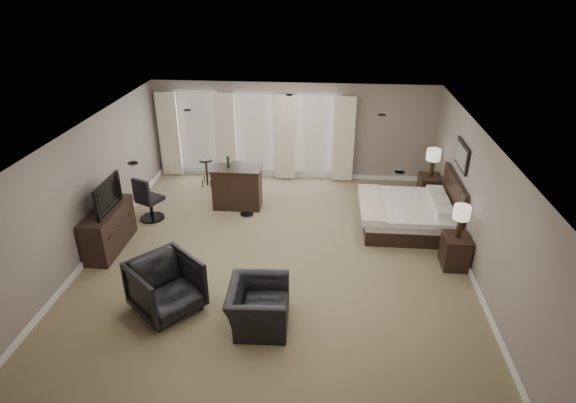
# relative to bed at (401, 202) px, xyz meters

# --- Properties ---
(room) EXTENTS (7.60, 8.60, 2.64)m
(room) POSITION_rel_bed_xyz_m (-2.58, -1.55, 0.68)
(room) COLOR #7C6C4E
(room) RESTS_ON ground
(window_bay) EXTENTS (5.25, 0.20, 2.30)m
(window_bay) POSITION_rel_bed_xyz_m (-3.58, 2.56, 0.58)
(window_bay) COLOR silver
(window_bay) RESTS_ON room
(bed) EXTENTS (1.96, 1.87, 1.25)m
(bed) POSITION_rel_bed_xyz_m (0.00, 0.00, 0.00)
(bed) COLOR silver
(bed) RESTS_ON ground
(nightstand_near) EXTENTS (0.48, 0.59, 0.64)m
(nightstand_near) POSITION_rel_bed_xyz_m (0.89, -1.45, -0.30)
(nightstand_near) COLOR black
(nightstand_near) RESTS_ON ground
(nightstand_far) EXTENTS (0.50, 0.61, 0.66)m
(nightstand_far) POSITION_rel_bed_xyz_m (0.89, 1.45, -0.29)
(nightstand_far) COLOR black
(nightstand_far) RESTS_ON ground
(lamp_near) EXTENTS (0.32, 0.32, 0.65)m
(lamp_near) POSITION_rel_bed_xyz_m (0.89, -1.45, 0.34)
(lamp_near) COLOR beige
(lamp_near) RESTS_ON nightstand_near
(lamp_far) EXTENTS (0.34, 0.34, 0.69)m
(lamp_far) POSITION_rel_bed_xyz_m (0.89, 1.45, 0.39)
(lamp_far) COLOR beige
(lamp_far) RESTS_ON nightstand_far
(wall_art) EXTENTS (0.04, 0.96, 0.56)m
(wall_art) POSITION_rel_bed_xyz_m (1.12, 0.00, 1.13)
(wall_art) COLOR slate
(wall_art) RESTS_ON room
(dresser) EXTENTS (0.50, 1.54, 0.90)m
(dresser) POSITION_rel_bed_xyz_m (-6.03, -1.42, -0.17)
(dresser) COLOR black
(dresser) RESTS_ON ground
(tv) EXTENTS (0.64, 1.10, 0.14)m
(tv) POSITION_rel_bed_xyz_m (-6.03, -1.42, 0.35)
(tv) COLOR black
(tv) RESTS_ON dresser
(armchair_near) EXTENTS (0.75, 1.12, 0.95)m
(armchair_near) POSITION_rel_bed_xyz_m (-2.65, -3.47, -0.15)
(armchair_near) COLOR black
(armchair_near) RESTS_ON ground
(armchair_far) EXTENTS (1.38, 1.39, 1.04)m
(armchair_far) POSITION_rel_bed_xyz_m (-4.24, -3.26, -0.10)
(armchair_far) COLOR black
(armchair_far) RESTS_ON ground
(bar_counter) EXTENTS (1.17, 0.61, 1.02)m
(bar_counter) POSITION_rel_bed_xyz_m (-3.76, 0.71, -0.11)
(bar_counter) COLOR black
(bar_counter) RESTS_ON ground
(bar_stool_left) EXTENTS (0.42, 0.42, 0.75)m
(bar_stool_left) POSITION_rel_bed_xyz_m (-4.81, 1.90, -0.25)
(bar_stool_left) COLOR black
(bar_stool_left) RESTS_ON ground
(bar_stool_right) EXTENTS (0.40, 0.40, 0.83)m
(bar_stool_right) POSITION_rel_bed_xyz_m (-3.89, 1.45, -0.21)
(bar_stool_right) COLOR black
(bar_stool_right) RESTS_ON ground
(desk_chair) EXTENTS (0.72, 0.72, 1.06)m
(desk_chair) POSITION_rel_bed_xyz_m (-5.63, -0.09, -0.09)
(desk_chair) COLOR black
(desk_chair) RESTS_ON ground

